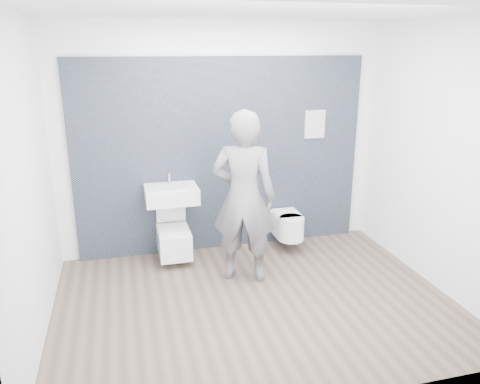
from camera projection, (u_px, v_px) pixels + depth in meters
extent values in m
plane|color=brown|center=(255.00, 302.00, 4.80)|extent=(4.00, 4.00, 0.00)
plane|color=white|center=(222.00, 140.00, 5.77)|extent=(4.00, 0.00, 4.00)
plane|color=white|center=(322.00, 227.00, 3.00)|extent=(4.00, 0.00, 4.00)
plane|color=white|center=(27.00, 185.00, 3.91)|extent=(0.00, 3.00, 3.00)
plane|color=white|center=(440.00, 158.00, 4.87)|extent=(0.00, 3.00, 3.00)
plane|color=white|center=(258.00, 10.00, 3.97)|extent=(4.00, 4.00, 0.00)
cube|color=black|center=(223.00, 245.00, 6.16)|extent=(3.60, 0.06, 2.40)
cube|color=white|center=(171.00, 194.00, 5.51)|extent=(0.61, 0.46, 0.18)
cube|color=silver|center=(171.00, 188.00, 5.46)|extent=(0.43, 0.31, 0.03)
cylinder|color=silver|center=(169.00, 177.00, 5.62)|extent=(0.02, 0.02, 0.15)
cylinder|color=silver|center=(169.00, 173.00, 5.55)|extent=(0.02, 0.10, 0.02)
cylinder|color=silver|center=(170.00, 201.00, 5.75)|extent=(0.04, 0.04, 0.12)
cube|color=white|center=(174.00, 242.00, 5.64)|extent=(0.38, 0.55, 0.32)
cylinder|color=silver|center=(174.00, 232.00, 5.57)|extent=(0.27, 0.27, 0.03)
cube|color=white|center=(174.00, 230.00, 5.56)|extent=(0.36, 0.44, 0.02)
cube|color=white|center=(171.00, 207.00, 5.71)|extent=(0.36, 0.07, 0.40)
cube|color=silver|center=(172.00, 243.00, 5.90)|extent=(0.10, 0.06, 0.08)
cube|color=white|center=(286.00, 224.00, 6.05)|extent=(0.33, 0.38, 0.27)
cylinder|color=white|center=(291.00, 229.00, 5.88)|extent=(0.33, 0.33, 0.27)
cube|color=white|center=(287.00, 214.00, 5.98)|extent=(0.31, 0.36, 0.03)
cylinder|color=white|center=(292.00, 218.00, 5.81)|extent=(0.31, 0.31, 0.03)
cube|color=silver|center=(281.00, 226.00, 6.23)|extent=(0.09, 0.06, 0.08)
cube|color=white|center=(309.00, 238.00, 6.41)|extent=(0.27, 0.03, 0.35)
imported|color=#5D5E62|center=(244.00, 198.00, 5.03)|extent=(0.81, 0.68, 1.90)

